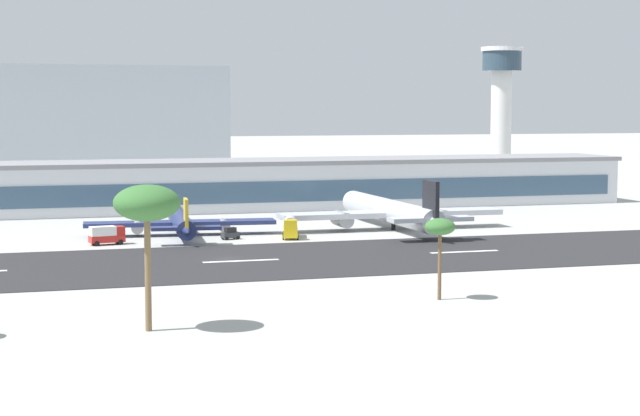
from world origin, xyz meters
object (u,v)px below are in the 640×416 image
Objects in this scene: control_tower at (501,100)px; airliner_black_tail_gate_1 at (393,212)px; airliner_gold_tail_gate_0 at (181,222)px; service_baggage_tug_0 at (230,234)px; service_box_truck_2 at (107,235)px; terminal_building at (225,185)px; distant_hotel_block at (73,123)px; palm_tree_2 at (440,229)px; palm_tree_0 at (147,205)px; service_fuel_truck_1 at (290,227)px.

airliner_black_tail_gate_1 is at bearing -126.65° from control_tower.
airliner_gold_tail_gate_0 reaches higher than service_baggage_tug_0.
control_tower is at bearing 28.34° from service_baggage_tug_0.
service_box_truck_2 is at bearing -141.77° from control_tower.
airliner_black_tail_gate_1 reaches higher than service_baggage_tug_0.
distant_hotel_block is at bearing 103.12° from terminal_building.
distant_hotel_block reaches higher than terminal_building.
service_box_truck_2 is at bearing 168.55° from service_baggage_tug_0.
airliner_black_tail_gate_1 reaches higher than service_box_truck_2.
service_baggage_tug_0 is 69.38m from palm_tree_2.
distant_hotel_block reaches higher than airliner_black_tail_gate_1.
palm_tree_2 is (37.21, 8.68, -4.69)m from palm_tree_0.
terminal_building is 19.26× the size of palm_tree_2.
terminal_building reaches higher than service_baggage_tug_0.
airliner_gold_tail_gate_0 is at bearing -101.14° from service_fuel_truck_1.
airliner_gold_tail_gate_0 reaches higher than service_box_truck_2.
airliner_gold_tail_gate_0 is 3.82× the size of palm_tree_2.
airliner_black_tail_gate_1 is 8.21× the size of service_box_truck_2.
control_tower reaches higher than terminal_building.
palm_tree_0 is (-16.99, -84.51, 10.98)m from airliner_gold_tail_gate_0.
service_box_truck_2 is (-32.70, -58.26, -4.00)m from terminal_building.
service_fuel_truck_1 is 84.34m from palm_tree_0.
airliner_gold_tail_gate_0 is at bearing 104.93° from palm_tree_2.
airliner_black_tail_gate_1 is 14.85× the size of service_baggage_tug_0.
terminal_building is at bearing 24.11° from airliner_black_tail_gate_1.
terminal_building is 1.97× the size of distant_hotel_block.
distant_hotel_block is 2.56× the size of airliner_gold_tail_gate_0.
distant_hotel_block reaches higher than service_box_truck_2.
airliner_black_tail_gate_1 is (50.11, -167.06, -15.17)m from distant_hotel_block.
palm_tree_0 reaches higher than service_box_truck_2.
airliner_gold_tail_gate_0 is 0.75× the size of airliner_black_tail_gate_1.
service_fuel_truck_1 is at bearing -110.34° from airliner_gold_tail_gate_0.
distant_hotel_block is 6.33× the size of palm_tree_0.
palm_tree_0 is (-8.17, -249.50, -5.06)m from distant_hotel_block.
service_fuel_truck_1 is (-88.13, -95.08, -23.79)m from control_tower.
service_baggage_tug_0 is at bearing -80.48° from service_fuel_truck_1.
airliner_gold_tail_gate_0 is at bearing 22.47° from service_box_truck_2.
palm_tree_0 reaches higher than service_baggage_tug_0.
control_tower reaches higher than service_fuel_truck_1.
distant_hotel_block is (-115.70, 78.90, -7.19)m from control_tower.
palm_tree_0 is at bearing -91.88° from distant_hotel_block.
control_tower is 211.18m from palm_tree_0.
terminal_building is at bearing 49.86° from service_box_truck_2.
service_fuel_truck_1 is 67.21m from palm_tree_2.
palm_tree_2 is at bearing 13.13° from palm_tree_0.
service_box_truck_2 is at bearing 128.60° from airliner_gold_tail_gate_0.
airliner_black_tail_gate_1 is 5.10× the size of palm_tree_2.
palm_tree_0 is (-58.28, -82.44, 10.11)m from airliner_black_tail_gate_1.
control_tower is 1.05× the size of airliner_gold_tail_gate_0.
service_baggage_tug_0 is (-10.53, -56.81, -4.74)m from terminal_building.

